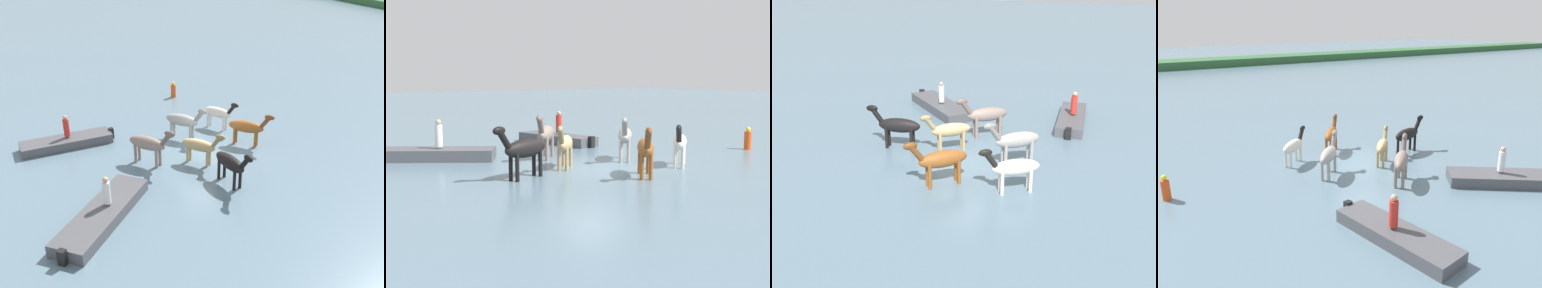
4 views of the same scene
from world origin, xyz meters
The scene contains 12 objects.
ground_plane centered at (0.00, 0.00, 0.00)m, with size 198.83×198.83×0.00m, color slate.
horse_chestnut_trailing centered at (0.81, -0.63, 1.01)m, with size 1.91×1.93×1.83m.
horse_pinto_flank centered at (-0.54, 2.52, 1.08)m, with size 1.93×2.16×1.95m.
horse_dark_mare centered at (3.13, 0.10, 1.09)m, with size 2.56×1.09×1.99m.
horse_gray_outer centered at (-2.38, -0.59, 1.10)m, with size 2.05×2.13×2.00m.
horse_lead centered at (-3.21, 1.80, 1.00)m, with size 2.06×1.74×1.82m.
horse_dun_straggler centered at (0.12, -3.07, 1.14)m, with size 2.16×2.17×2.06m.
boat_tender_starboard centered at (-3.23, -6.97, 0.17)m, with size 2.18×5.12×0.74m.
boat_skiff_near centered at (4.28, -5.82, 0.18)m, with size 5.27×4.36×0.76m.
person_boatman_standing centered at (-3.30, -6.92, 1.14)m, with size 0.32×0.32×1.19m.
person_helmsman_aft centered at (4.03, -5.58, 1.16)m, with size 0.32×0.32×1.19m.
buoy_channel_marker centered at (-9.59, 0.67, 0.51)m, with size 0.36×0.36×1.14m.
Camera 1 is at (18.73, -6.45, 10.02)m, focal length 39.43 mm.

